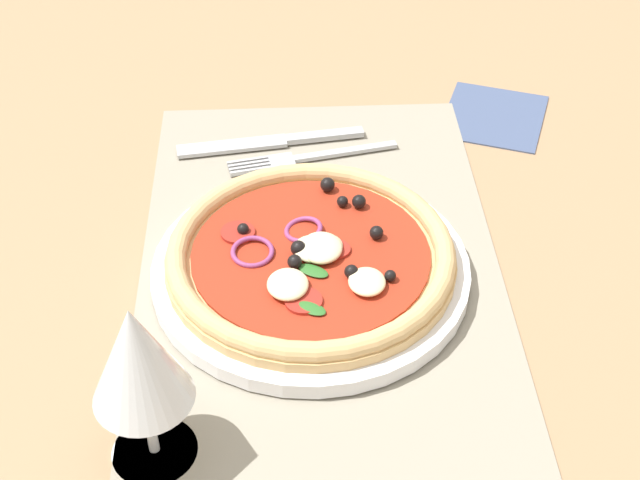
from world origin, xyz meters
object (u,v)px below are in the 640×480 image
object	(u,v)px
pizza	(311,255)
fork	(304,158)
napkin	(494,116)
knife	(269,142)
wine_glass	(138,361)
plate	(311,270)

from	to	relation	value
pizza	fork	distance (cm)	18.05
fork	napkin	size ratio (longest dim) A/B	1.52
pizza	fork	bearing A→B (deg)	0.05
pizza	knife	bearing A→B (deg)	9.78
fork	knife	xyz separation A→B (cm)	(3.03, 3.59, 0.03)
pizza	wine_glass	size ratio (longest dim) A/B	1.72
fork	wine_glass	xyz separation A→B (cm)	(-36.05, 12.35, 9.51)
wine_glass	napkin	xyz separation A→B (cm)	(43.69, -33.89, -9.95)
plate	knife	bearing A→B (deg)	9.77
wine_glass	napkin	size ratio (longest dim) A/B	1.26
wine_glass	napkin	world-z (taller)	wine_glass
pizza	napkin	bearing A→B (deg)	-40.13
fork	napkin	xyz separation A→B (cm)	(7.64, -21.54, -0.44)
pizza	knife	size ratio (longest dim) A/B	1.28
wine_glass	pizza	bearing A→B (deg)	-34.24
knife	wine_glass	size ratio (longest dim) A/B	1.34
plate	napkin	distance (cm)	33.38
pizza	napkin	xyz separation A→B (cm)	(25.53, -21.52, -2.79)
plate	wine_glass	bearing A→B (deg)	145.85
plate	wine_glass	xyz separation A→B (cm)	(-18.20, 12.35, 9.00)
plate	knife	xyz separation A→B (cm)	(20.88, 3.59, -0.48)
knife	napkin	bearing A→B (deg)	-177.45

